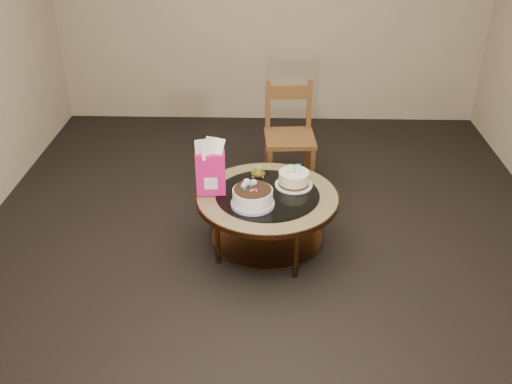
{
  "coord_description": "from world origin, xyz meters",
  "views": [
    {
      "loc": [
        0.02,
        -3.49,
        2.49
      ],
      "look_at": [
        -0.08,
        0.02,
        0.46
      ],
      "focal_mm": 40.0,
      "sensor_mm": 36.0,
      "label": 1
    }
  ],
  "objects_px": {
    "cream_cake": "(294,179)",
    "gift_bag": "(210,167)",
    "dining_chair": "(289,135)",
    "coffee_table": "(267,204)",
    "decorated_cake": "(253,198)"
  },
  "relations": [
    {
      "from": "cream_cake",
      "to": "gift_bag",
      "type": "bearing_deg",
      "value": -170.39
    },
    {
      "from": "dining_chair",
      "to": "gift_bag",
      "type": "bearing_deg",
      "value": -124.19
    },
    {
      "from": "coffee_table",
      "to": "cream_cake",
      "type": "xyz_separation_m",
      "value": [
        0.19,
        0.13,
        0.13
      ]
    },
    {
      "from": "coffee_table",
      "to": "dining_chair",
      "type": "distance_m",
      "value": 1.03
    },
    {
      "from": "gift_bag",
      "to": "dining_chair",
      "type": "relative_size",
      "value": 0.45
    },
    {
      "from": "decorated_cake",
      "to": "gift_bag",
      "type": "bearing_deg",
      "value": 150.71
    },
    {
      "from": "cream_cake",
      "to": "dining_chair",
      "type": "xyz_separation_m",
      "value": [
        -0.01,
        0.87,
        -0.05
      ]
    },
    {
      "from": "coffee_table",
      "to": "dining_chair",
      "type": "relative_size",
      "value": 1.12
    },
    {
      "from": "decorated_cake",
      "to": "gift_bag",
      "type": "distance_m",
      "value": 0.37
    },
    {
      "from": "cream_cake",
      "to": "dining_chair",
      "type": "relative_size",
      "value": 0.3
    },
    {
      "from": "gift_bag",
      "to": "dining_chair",
      "type": "xyz_separation_m",
      "value": [
        0.58,
        0.99,
        -0.2
      ]
    },
    {
      "from": "dining_chair",
      "to": "cream_cake",
      "type": "bearing_deg",
      "value": -93.16
    },
    {
      "from": "coffee_table",
      "to": "decorated_cake",
      "type": "relative_size",
      "value": 3.4
    },
    {
      "from": "decorated_cake",
      "to": "dining_chair",
      "type": "distance_m",
      "value": 1.19
    },
    {
      "from": "cream_cake",
      "to": "coffee_table",
      "type": "bearing_deg",
      "value": -146.37
    }
  ]
}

